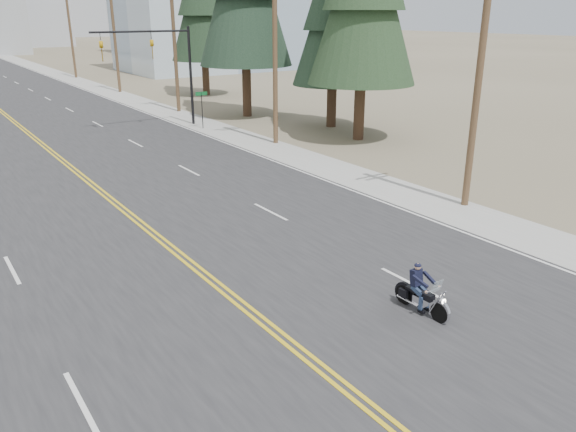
% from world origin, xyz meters
% --- Properties ---
extents(ground_plane, '(400.00, 400.00, 0.00)m').
position_xyz_m(ground_plane, '(0.00, 0.00, 0.00)').
color(ground_plane, '#776D56').
rests_on(ground_plane, ground).
extents(sidewalk_right, '(3.00, 200.00, 0.01)m').
position_xyz_m(sidewalk_right, '(11.50, 70.00, 0.01)').
color(sidewalk_right, '#A5A5A0').
rests_on(sidewalk_right, ground).
extents(traffic_mast_right, '(7.10, 0.26, 7.00)m').
position_xyz_m(traffic_mast_right, '(8.98, 32.00, 4.94)').
color(traffic_mast_right, black).
rests_on(traffic_mast_right, ground).
extents(street_sign, '(0.90, 0.06, 2.62)m').
position_xyz_m(street_sign, '(10.80, 30.00, 1.80)').
color(street_sign, black).
rests_on(street_sign, ground).
extents(utility_pole_a, '(2.20, 0.30, 11.00)m').
position_xyz_m(utility_pole_a, '(12.50, 8.00, 5.73)').
color(utility_pole_a, brown).
rests_on(utility_pole_a, ground).
extents(utility_pole_b, '(2.20, 0.30, 11.50)m').
position_xyz_m(utility_pole_b, '(12.50, 23.00, 5.98)').
color(utility_pole_b, brown).
rests_on(utility_pole_b, ground).
extents(utility_pole_c, '(2.20, 0.30, 11.00)m').
position_xyz_m(utility_pole_c, '(12.50, 38.00, 5.73)').
color(utility_pole_c, brown).
rests_on(utility_pole_c, ground).
extents(utility_pole_d, '(2.20, 0.30, 11.50)m').
position_xyz_m(utility_pole_d, '(12.50, 53.00, 5.98)').
color(utility_pole_d, brown).
rests_on(utility_pole_d, ground).
extents(utility_pole_e, '(2.20, 0.30, 11.00)m').
position_xyz_m(utility_pole_e, '(12.50, 70.00, 5.73)').
color(utility_pole_e, brown).
rests_on(utility_pole_e, ground).
extents(haze_bldg_c, '(16.00, 12.00, 18.00)m').
position_xyz_m(haze_bldg_c, '(40.00, 110.00, 9.00)').
color(haze_bldg_c, '#B7BCC6').
rests_on(haze_bldg_c, ground).
extents(haze_bldg_e, '(14.00, 14.00, 12.00)m').
position_xyz_m(haze_bldg_e, '(25.00, 150.00, 6.00)').
color(haze_bldg_e, '#B7BCC6').
rests_on(haze_bldg_e, ground).
extents(motorcyclist, '(0.81, 1.83, 1.42)m').
position_xyz_m(motorcyclist, '(3.93, 2.58, 0.71)').
color(motorcyclist, black).
rests_on(motorcyclist, ground).
extents(conifer_mid, '(5.70, 5.70, 15.20)m').
position_xyz_m(conifer_mid, '(18.96, 25.40, 8.72)').
color(conifer_mid, '#382619').
rests_on(conifer_mid, ground).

